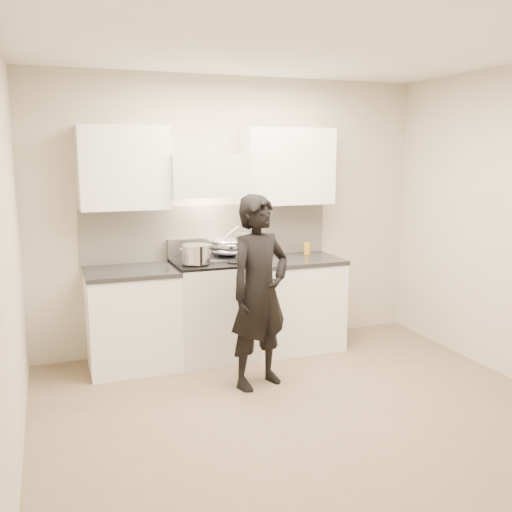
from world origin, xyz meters
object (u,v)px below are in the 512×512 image
Objects in this scene: stove at (214,309)px; wok at (228,245)px; utensil_crock at (258,247)px; person at (259,292)px; counter_right at (293,303)px.

stove is 0.64m from wok.
wok is at bearing -173.12° from utensil_crock.
wok is 0.33m from utensil_crock.
utensil_crock is 0.20× the size of person.
wok is 0.30× the size of person.
stove is 0.83m from counter_right.
stove is at bearing -143.26° from wok.
wok is (-0.64, 0.14, 0.61)m from counter_right.
stove reaches higher than counter_right.
person is at bearing -91.63° from wok.
stove is at bearing 81.86° from person.
stove is 1.96× the size of wok.
counter_right is (0.83, 0.00, -0.01)m from stove.
stove is 0.89m from person.
utensil_crock is at bearing 50.54° from person.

